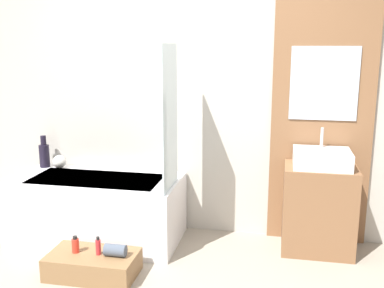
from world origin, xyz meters
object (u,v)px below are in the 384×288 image
(bathtub, at_px, (97,209))
(vase_round_light, at_px, (60,162))
(vase_tall_dark, at_px, (44,154))
(bottle_soap_primary, at_px, (75,245))
(sink, at_px, (322,158))
(wooden_step_bench, at_px, (93,264))
(bottle_soap_secondary, at_px, (98,247))

(bathtub, relative_size, vase_round_light, 11.67)
(vase_tall_dark, xyz_separation_m, bottle_soap_primary, (0.72, -0.90, -0.45))
(sink, bearing_deg, bottle_soap_primary, -156.89)
(wooden_step_bench, distance_m, bottle_soap_secondary, 0.16)
(sink, height_order, bottle_soap_secondary, sink)
(sink, relative_size, bottle_soap_secondary, 3.24)
(sink, distance_m, bottle_soap_secondary, 1.88)
(wooden_step_bench, height_order, sink, sink)
(wooden_step_bench, distance_m, bottle_soap_primary, 0.20)
(bottle_soap_secondary, bearing_deg, wooden_step_bench, 180.00)
(vase_tall_dark, xyz_separation_m, bottle_soap_secondary, (0.90, -0.90, -0.44))
(wooden_step_bench, bearing_deg, vase_round_light, 128.11)
(bottle_soap_secondary, bearing_deg, bathtub, 113.30)
(bottle_soap_secondary, bearing_deg, bottle_soap_primary, -180.00)
(wooden_step_bench, xyz_separation_m, vase_round_light, (-0.69, 0.88, 0.53))
(sink, distance_m, vase_tall_dark, 2.53)
(bottle_soap_secondary, bearing_deg, vase_tall_dark, 135.14)
(sink, xyz_separation_m, vase_tall_dark, (-2.52, 0.13, -0.12))
(bathtub, xyz_separation_m, sink, (1.89, 0.14, 0.52))
(wooden_step_bench, xyz_separation_m, bottle_soap_primary, (-0.13, -0.00, 0.14))
(bottle_soap_primary, bearing_deg, sink, 23.11)
(bathtub, height_order, sink, sink)
(bathtub, relative_size, bottle_soap_primary, 11.32)
(vase_tall_dark, distance_m, bottle_soap_primary, 1.23)
(vase_tall_dark, relative_size, vase_round_light, 2.43)
(bottle_soap_primary, distance_m, bottle_soap_secondary, 0.18)
(sink, bearing_deg, vase_tall_dark, 177.09)
(sink, bearing_deg, wooden_step_bench, -155.27)
(bottle_soap_primary, height_order, bottle_soap_secondary, bottle_soap_secondary)
(wooden_step_bench, height_order, bottle_soap_secondary, bottle_soap_secondary)
(bathtub, bearing_deg, wooden_step_bench, -70.60)
(vase_tall_dark, bearing_deg, vase_round_light, -5.35)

